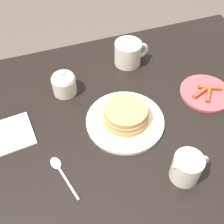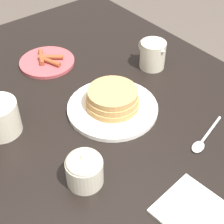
{
  "view_description": "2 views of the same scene",
  "coord_description": "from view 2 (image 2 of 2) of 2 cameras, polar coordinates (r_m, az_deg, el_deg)",
  "views": [
    {
      "loc": [
        -0.16,
        -0.49,
        1.42
      ],
      "look_at": [
        0.02,
        0.02,
        0.78
      ],
      "focal_mm": 45.0,
      "sensor_mm": 36.0,
      "label": 1
    },
    {
      "loc": [
        -0.47,
        0.41,
        1.34
      ],
      "look_at": [
        0.02,
        0.02,
        0.78
      ],
      "focal_mm": 55.0,
      "sensor_mm": 36.0,
      "label": 2
    }
  ],
  "objects": [
    {
      "name": "spoon",
      "position": [
        0.84,
        14.88,
        -4.55
      ],
      "size": [
        0.05,
        0.14,
        0.01
      ],
      "color": "silver",
      "rests_on": "dining_table"
    },
    {
      "name": "pancake_plate",
      "position": [
        0.88,
        0.09,
        1.53
      ],
      "size": [
        0.24,
        0.24,
        0.06
      ],
      "color": "white",
      "rests_on": "dining_table"
    },
    {
      "name": "dining_table",
      "position": [
        0.95,
        1.66,
        -7.16
      ],
      "size": [
        1.33,
        0.83,
        0.75
      ],
      "color": "black",
      "rests_on": "ground_plane"
    },
    {
      "name": "napkin",
      "position": [
        0.71,
        14.51,
        -16.6
      ],
      "size": [
        0.18,
        0.14,
        0.01
      ],
      "color": "silver",
      "rests_on": "dining_table"
    },
    {
      "name": "side_plate_bacon",
      "position": [
        1.08,
        -10.73,
        8.25
      ],
      "size": [
        0.17,
        0.17,
        0.02
      ],
      "color": "#B2474C",
      "rests_on": "dining_table"
    },
    {
      "name": "creamer_pitcher",
      "position": [
        1.03,
        6.8,
        9.51
      ],
      "size": [
        0.11,
        0.08,
        0.09
      ],
      "color": "beige",
      "rests_on": "dining_table"
    },
    {
      "name": "sugar_bowl",
      "position": [
        0.71,
        -4.61,
        -9.39
      ],
      "size": [
        0.08,
        0.08,
        0.09
      ],
      "color": "beige",
      "rests_on": "dining_table"
    }
  ]
}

